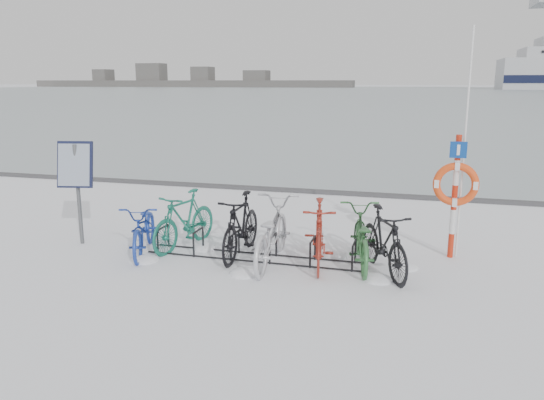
# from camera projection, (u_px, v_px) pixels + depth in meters

# --- Properties ---
(ground) EXTENTS (900.00, 900.00, 0.00)m
(ground) POSITION_uv_depth(u_px,v_px,m) (254.00, 258.00, 9.60)
(ground) COLOR white
(ground) RESTS_ON ground
(ice_sheet) EXTENTS (400.00, 298.00, 0.02)m
(ice_sheet) POSITION_uv_depth(u_px,v_px,m) (412.00, 92.00, 155.32)
(ice_sheet) COLOR #A6B4BC
(ice_sheet) RESTS_ON ground
(quay_edge) EXTENTS (400.00, 0.25, 0.10)m
(quay_edge) POSITION_uv_depth(u_px,v_px,m) (316.00, 192.00, 15.14)
(quay_edge) COLOR #3F3F42
(quay_edge) RESTS_ON ground
(bike_rack) EXTENTS (4.00, 0.48, 0.46)m
(bike_rack) POSITION_uv_depth(u_px,v_px,m) (254.00, 249.00, 9.56)
(bike_rack) COLOR black
(bike_rack) RESTS_ON ground
(info_board) EXTENTS (0.71, 0.39, 2.02)m
(info_board) POSITION_uv_depth(u_px,v_px,m) (76.00, 171.00, 10.14)
(info_board) COLOR #595B5E
(info_board) RESTS_ON ground
(lifebuoy_station) EXTENTS (0.78, 0.22, 4.05)m
(lifebuoy_station) POSITION_uv_depth(u_px,v_px,m) (456.00, 184.00, 9.31)
(lifebuoy_station) COLOR red
(lifebuoy_station) RESTS_ON ground
(shoreline) EXTENTS (180.00, 12.00, 9.50)m
(shoreline) POSITION_uv_depth(u_px,v_px,m) (182.00, 82.00, 285.25)
(shoreline) COLOR #484848
(shoreline) RESTS_ON ground
(bike_0) EXTENTS (1.23, 2.02, 1.00)m
(bike_0) POSITION_uv_depth(u_px,v_px,m) (145.00, 226.00, 9.86)
(bike_0) COLOR #1C3798
(bike_0) RESTS_ON ground
(bike_1) EXTENTS (0.94, 1.95, 1.13)m
(bike_1) POSITION_uv_depth(u_px,v_px,m) (184.00, 218.00, 10.16)
(bike_1) COLOR #186955
(bike_1) RESTS_ON ground
(bike_2) EXTENTS (0.56, 1.96, 1.18)m
(bike_2) POSITION_uv_depth(u_px,v_px,m) (241.00, 224.00, 9.66)
(bike_2) COLOR black
(bike_2) RESTS_ON ground
(bike_3) EXTENTS (0.86, 2.24, 1.16)m
(bike_3) POSITION_uv_depth(u_px,v_px,m) (271.00, 231.00, 9.25)
(bike_3) COLOR #B4B6BD
(bike_3) RESTS_ON ground
(bike_4) EXTENTS (0.87, 1.98, 1.15)m
(bike_4) POSITION_uv_depth(u_px,v_px,m) (319.00, 232.00, 9.19)
(bike_4) COLOR maroon
(bike_4) RESTS_ON ground
(bike_5) EXTENTS (1.05, 2.09, 1.05)m
(bike_5) POSITION_uv_depth(u_px,v_px,m) (361.00, 235.00, 9.18)
(bike_5) COLOR #326B38
(bike_5) RESTS_ON ground
(bike_6) EXTENTS (1.32, 1.93, 1.14)m
(bike_6) POSITION_uv_depth(u_px,v_px,m) (384.00, 240.00, 8.78)
(bike_6) COLOR black
(bike_6) RESTS_ON ground
(snow_drifts) EXTENTS (4.99, 1.81, 0.18)m
(snow_drifts) POSITION_uv_depth(u_px,v_px,m) (273.00, 264.00, 9.28)
(snow_drifts) COLOR white
(snow_drifts) RESTS_ON ground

